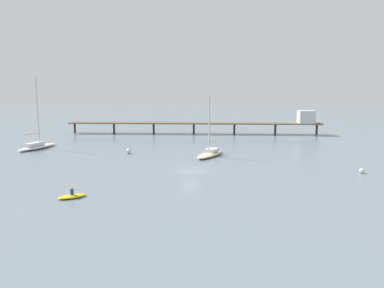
% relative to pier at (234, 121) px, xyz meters
% --- Properties ---
extents(ground_plane, '(400.00, 400.00, 0.00)m').
position_rel_pier_xyz_m(ground_plane, '(-9.75, -39.98, -3.19)').
color(ground_plane, slate).
extents(pier, '(61.83, 5.75, 5.83)m').
position_rel_pier_xyz_m(pier, '(0.00, 0.00, 0.00)').
color(pier, brown).
rests_on(pier, ground_plane).
extents(sailboat_cream, '(5.95, 8.84, 10.27)m').
position_rel_pier_xyz_m(sailboat_cream, '(-6.63, -29.17, -2.63)').
color(sailboat_cream, beige).
rests_on(sailboat_cream, ground_plane).
extents(sailboat_white, '(5.14, 9.72, 13.27)m').
position_rel_pier_xyz_m(sailboat_white, '(-38.68, -22.62, -2.46)').
color(sailboat_white, white).
rests_on(sailboat_white, ground_plane).
extents(dinghy_yellow, '(3.15, 2.68, 1.14)m').
position_rel_pier_xyz_m(dinghy_yellow, '(-21.76, -53.08, -2.99)').
color(dinghy_yellow, yellow).
rests_on(dinghy_yellow, ground_plane).
extents(mooring_buoy_outer, '(0.86, 0.86, 0.86)m').
position_rel_pier_xyz_m(mooring_buoy_outer, '(-20.73, -27.12, -2.76)').
color(mooring_buoy_outer, silver).
rests_on(mooring_buoy_outer, ground_plane).
extents(mooring_buoy_near, '(0.68, 0.68, 0.68)m').
position_rel_pier_xyz_m(mooring_buoy_near, '(13.23, -41.47, -2.85)').
color(mooring_buoy_near, silver).
rests_on(mooring_buoy_near, ground_plane).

